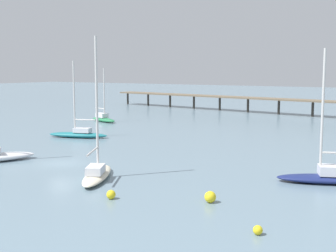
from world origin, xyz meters
TOP-DOWN VIEW (x-y plane):
  - ground_plane at (0.00, 0.00)m, footprint 400.00×400.00m
  - sailboat_teal at (-10.06, 13.92)m, footprint 8.48×4.46m
  - sailboat_navy at (24.23, 5.49)m, footprint 8.00×5.03m
  - sailboat_cream at (7.26, -3.17)m, footprint 5.27×7.81m
  - sailboat_green at (-19.08, 30.43)m, footprint 7.15×4.22m
  - mooring_buoy_near at (23.54, -8.75)m, footprint 0.55×0.55m
  - mooring_buoy_mid at (18.50, -4.45)m, footprint 0.82×0.82m
  - mooring_buoy_far at (11.98, -7.31)m, footprint 0.66×0.66m

SIDE VIEW (x-z plane):
  - ground_plane at x=0.00m, z-range 0.00..0.00m
  - mooring_buoy_near at x=23.54m, z-range 0.00..0.55m
  - mooring_buoy_far at x=11.98m, z-range 0.00..0.66m
  - mooring_buoy_mid at x=18.50m, z-range 0.00..0.82m
  - sailboat_teal at x=-10.06m, z-range -4.52..5.79m
  - sailboat_navy at x=24.23m, z-range -4.81..6.13m
  - sailboat_green at x=-19.08m, z-range -4.02..5.35m
  - sailboat_cream at x=7.26m, z-range -5.30..6.72m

